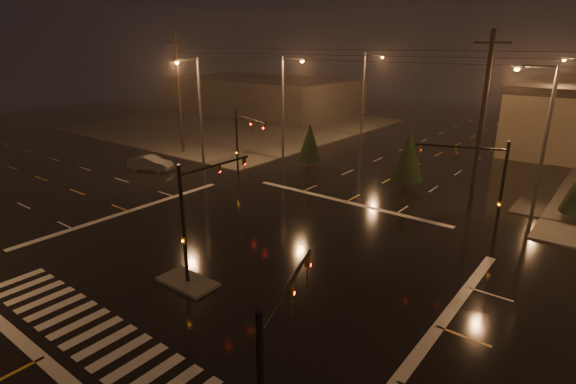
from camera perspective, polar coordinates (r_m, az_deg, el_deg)
name	(u,v)px	position (r m, az deg, el deg)	size (l,w,h in m)	color
ground	(244,254)	(25.32, -5.62, -7.88)	(140.00, 140.00, 0.00)	black
sidewalk_nw	(234,124)	(66.09, -6.84, 8.58)	(36.00, 36.00, 0.12)	#43413C
median_island	(188,282)	(22.91, -12.61, -11.07)	(3.00, 1.60, 0.15)	#43413C
crosswalk	(92,332)	(20.68, -23.64, -16.02)	(15.00, 2.60, 0.01)	beige
stop_bar_near	(41,358)	(20.06, -28.83, -18.03)	(16.00, 0.50, 0.01)	beige
stop_bar_far	(346,202)	(33.49, 7.35, -1.24)	(16.00, 0.50, 0.01)	beige
commercial_block	(262,95)	(77.81, -3.30, 12.18)	(30.00, 18.00, 5.60)	#423C3A
signal_mast_median	(198,206)	(21.92, -11.42, -1.77)	(0.25, 4.59, 6.00)	black
signal_mast_ne	(483,178)	(28.20, 23.54, 1.66)	(4.84, 1.86, 6.00)	black
signal_mast_nw	(242,138)	(37.35, -5.81, 6.90)	(4.84, 1.86, 6.00)	black
signal_mast_se	(273,377)	(11.40, -1.89, -22.46)	(1.55, 3.87, 6.00)	black
streetlight_1	(285,102)	(44.00, -0.36, 11.38)	(2.77, 0.32, 10.00)	#38383A
streetlight_2	(365,89)	(57.37, 9.81, 12.76)	(2.77, 0.32, 10.00)	#38383A
streetlight_3	(541,132)	(33.11, 29.48, 6.70)	(2.77, 0.32, 10.00)	#38383A
streetlight_5	(197,105)	(42.39, -11.42, 10.76)	(0.32, 2.77, 10.00)	#38383A
utility_pole_0	(179,94)	(48.73, -13.67, 11.94)	(2.20, 0.32, 12.00)	black
utility_pole_1	(481,125)	(31.74, 23.31, 7.77)	(2.20, 0.32, 12.00)	black
conifer_3	(310,142)	(41.77, 2.79, 6.33)	(2.26, 2.26, 4.23)	black
conifer_4	(408,156)	(36.88, 15.03, 4.49)	(2.57, 2.57, 4.72)	black
car_crossing	(150,163)	(43.23, -17.09, 3.53)	(1.46, 4.17, 1.38)	slate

